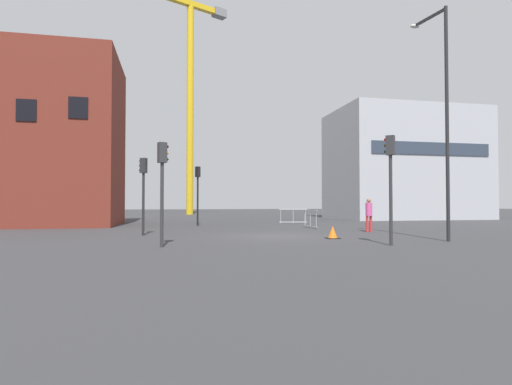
{
  "coord_description": "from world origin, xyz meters",
  "views": [
    {
      "loc": [
        -4.7,
        -18.11,
        1.52
      ],
      "look_at": [
        0.0,
        4.45,
        2.11
      ],
      "focal_mm": 28.62,
      "sensor_mm": 36.0,
      "label": 1
    }
  ],
  "objects_px": {
    "traffic_light_corner": "(143,183)",
    "traffic_cone_on_verge": "(333,233)",
    "traffic_light_island": "(390,171)",
    "traffic_light_verge": "(198,186)",
    "traffic_light_near": "(162,176)",
    "construction_crane": "(189,79)",
    "pedestrian_walking": "(369,212)",
    "streetlamp_tall": "(443,106)"
  },
  "relations": [
    {
      "from": "traffic_light_verge",
      "to": "pedestrian_walking",
      "type": "bearing_deg",
      "value": -41.95
    },
    {
      "from": "streetlamp_tall",
      "to": "traffic_light_verge",
      "type": "relative_size",
      "value": 2.38
    },
    {
      "from": "construction_crane",
      "to": "traffic_light_island",
      "type": "distance_m",
      "value": 43.5
    },
    {
      "from": "streetlamp_tall",
      "to": "traffic_light_near",
      "type": "height_order",
      "value": "streetlamp_tall"
    },
    {
      "from": "traffic_light_corner",
      "to": "pedestrian_walking",
      "type": "relative_size",
      "value": 2.06
    },
    {
      "from": "streetlamp_tall",
      "to": "pedestrian_walking",
      "type": "xyz_separation_m",
      "value": [
        -0.52,
        5.33,
        -4.39
      ]
    },
    {
      "from": "traffic_light_near",
      "to": "pedestrian_walking",
      "type": "height_order",
      "value": "traffic_light_near"
    },
    {
      "from": "construction_crane",
      "to": "pedestrian_walking",
      "type": "distance_m",
      "value": 38.71
    },
    {
      "from": "streetlamp_tall",
      "to": "traffic_light_near",
      "type": "xyz_separation_m",
      "value": [
        -10.99,
        -0.06,
        -2.97
      ]
    },
    {
      "from": "streetlamp_tall",
      "to": "traffic_cone_on_verge",
      "type": "relative_size",
      "value": 17.33
    },
    {
      "from": "pedestrian_walking",
      "to": "traffic_light_corner",
      "type": "bearing_deg",
      "value": -179.82
    },
    {
      "from": "traffic_light_island",
      "to": "construction_crane",
      "type": "bearing_deg",
      "value": 97.76
    },
    {
      "from": "traffic_light_near",
      "to": "traffic_cone_on_verge",
      "type": "distance_m",
      "value": 7.64
    },
    {
      "from": "construction_crane",
      "to": "traffic_cone_on_verge",
      "type": "distance_m",
      "value": 41.52
    },
    {
      "from": "construction_crane",
      "to": "pedestrian_walking",
      "type": "bearing_deg",
      "value": -76.77
    },
    {
      "from": "construction_crane",
      "to": "traffic_light_corner",
      "type": "height_order",
      "value": "construction_crane"
    },
    {
      "from": "traffic_light_corner",
      "to": "traffic_cone_on_verge",
      "type": "height_order",
      "value": "traffic_light_corner"
    },
    {
      "from": "streetlamp_tall",
      "to": "traffic_light_island",
      "type": "xyz_separation_m",
      "value": [
        -2.99,
        -1.12,
        -2.76
      ]
    },
    {
      "from": "traffic_light_island",
      "to": "traffic_light_verge",
      "type": "height_order",
      "value": "traffic_light_verge"
    },
    {
      "from": "construction_crane",
      "to": "traffic_light_near",
      "type": "bearing_deg",
      "value": -93.63
    },
    {
      "from": "traffic_light_corner",
      "to": "traffic_light_near",
      "type": "relative_size",
      "value": 1.0
    },
    {
      "from": "streetlamp_tall",
      "to": "traffic_cone_on_verge",
      "type": "distance_m",
      "value": 6.78
    },
    {
      "from": "traffic_light_corner",
      "to": "traffic_cone_on_verge",
      "type": "distance_m",
      "value": 8.97
    },
    {
      "from": "traffic_light_island",
      "to": "traffic_light_near",
      "type": "distance_m",
      "value": 8.07
    },
    {
      "from": "streetlamp_tall",
      "to": "traffic_light_near",
      "type": "distance_m",
      "value": 11.38
    },
    {
      "from": "construction_crane",
      "to": "traffic_cone_on_verge",
      "type": "xyz_separation_m",
      "value": [
        4.55,
        -37.34,
        -17.57
      ]
    },
    {
      "from": "traffic_light_verge",
      "to": "traffic_light_near",
      "type": "distance_m",
      "value": 13.14
    },
    {
      "from": "traffic_light_verge",
      "to": "traffic_cone_on_verge",
      "type": "bearing_deg",
      "value": -65.45
    },
    {
      "from": "traffic_light_verge",
      "to": "pedestrian_walking",
      "type": "xyz_separation_m",
      "value": [
        8.45,
        -7.59,
        -1.63
      ]
    },
    {
      "from": "construction_crane",
      "to": "traffic_light_verge",
      "type": "xyz_separation_m",
      "value": [
        -0.47,
        -26.36,
        -15.17
      ]
    },
    {
      "from": "traffic_light_corner",
      "to": "traffic_light_island",
      "type": "bearing_deg",
      "value": -35.56
    },
    {
      "from": "streetlamp_tall",
      "to": "traffic_light_corner",
      "type": "height_order",
      "value": "streetlamp_tall"
    },
    {
      "from": "traffic_light_near",
      "to": "construction_crane",
      "type": "bearing_deg",
      "value": 86.37
    },
    {
      "from": "traffic_cone_on_verge",
      "to": "traffic_light_near",
      "type": "bearing_deg",
      "value": -164.21
    },
    {
      "from": "traffic_light_verge",
      "to": "traffic_light_near",
      "type": "bearing_deg",
      "value": -98.87
    },
    {
      "from": "traffic_cone_on_verge",
      "to": "traffic_light_verge",
      "type": "bearing_deg",
      "value": 114.55
    },
    {
      "from": "streetlamp_tall",
      "to": "construction_crane",
      "type": "bearing_deg",
      "value": 102.21
    },
    {
      "from": "traffic_light_island",
      "to": "pedestrian_walking",
      "type": "xyz_separation_m",
      "value": [
        2.48,
        6.45,
        -1.62
      ]
    },
    {
      "from": "traffic_light_corner",
      "to": "pedestrian_walking",
      "type": "height_order",
      "value": "traffic_light_corner"
    },
    {
      "from": "traffic_light_verge",
      "to": "traffic_cone_on_verge",
      "type": "relative_size",
      "value": 7.27
    },
    {
      "from": "traffic_light_near",
      "to": "traffic_light_verge",
      "type": "bearing_deg",
      "value": 81.13
    },
    {
      "from": "traffic_light_island",
      "to": "traffic_light_verge",
      "type": "distance_m",
      "value": 15.26
    }
  ]
}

